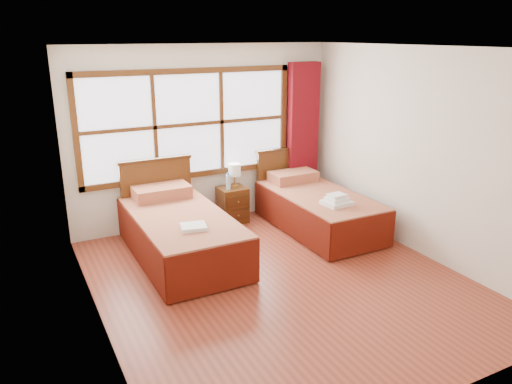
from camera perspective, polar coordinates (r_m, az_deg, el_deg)
floor at (r=5.87m, az=2.81°, el=-10.12°), size 4.50×4.50×0.00m
ceiling at (r=5.19m, az=3.25°, el=16.18°), size 4.50×4.50×0.00m
wall_back at (r=7.36m, az=-5.88°, el=6.37°), size 4.00×0.00×4.00m
wall_left at (r=4.74m, az=-18.38°, el=-0.87°), size 0.00×4.50×4.50m
wall_right at (r=6.59m, az=18.25°, el=4.23°), size 0.00×4.50×4.50m
window at (r=7.20m, az=-7.68°, el=7.67°), size 3.16×0.06×1.56m
curtain at (r=7.98m, az=5.33°, el=6.32°), size 0.50×0.16×2.30m
bed_left at (r=6.43m, az=-8.73°, el=-4.51°), size 1.11×2.15×1.08m
bed_right at (r=7.31m, az=6.92°, el=-1.82°), size 1.04×2.06×1.01m
nightstand at (r=7.52m, az=-2.68°, el=-1.46°), size 0.40×0.40×0.54m
towels_left at (r=5.82m, az=-7.17°, el=-3.98°), size 0.33×0.31×0.05m
towels_right at (r=6.75m, az=9.21°, el=-0.97°), size 0.37×0.33×0.15m
lamp at (r=7.43m, az=-2.47°, el=2.48°), size 0.18×0.18×0.35m
bottle_near at (r=7.38m, az=-3.11°, el=1.19°), size 0.06×0.06×0.23m
bottle_far at (r=7.34m, az=-3.21°, el=1.19°), size 0.07×0.07×0.25m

